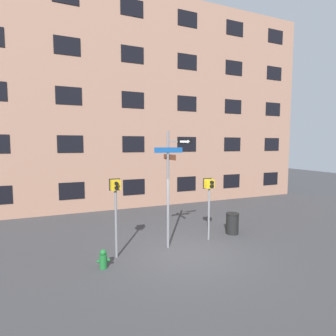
# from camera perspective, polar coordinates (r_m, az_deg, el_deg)

# --- Properties ---
(ground_plane) EXTENTS (60.00, 60.00, 0.00)m
(ground_plane) POSITION_cam_1_polar(r_m,az_deg,el_deg) (9.45, 4.08, -18.08)
(ground_plane) COLOR #38383A
(building_facade) EXTENTS (24.00, 0.63, 12.55)m
(building_facade) POSITION_cam_1_polar(r_m,az_deg,el_deg) (15.84, -7.93, 14.29)
(building_facade) COLOR #936B56
(building_facade) RESTS_ON ground_plane
(street_sign_pole) EXTENTS (1.45, 1.09, 4.19)m
(street_sign_pole) POSITION_cam_1_polar(r_m,az_deg,el_deg) (9.30, 0.47, -2.27)
(street_sign_pole) COLOR slate
(street_sign_pole) RESTS_ON ground_plane
(pedestrian_signal_left) EXTENTS (0.36, 0.40, 2.61)m
(pedestrian_signal_left) POSITION_cam_1_polar(r_m,az_deg,el_deg) (8.70, -11.33, -6.29)
(pedestrian_signal_left) COLOR slate
(pedestrian_signal_left) RESTS_ON ground_plane
(pedestrian_signal_right) EXTENTS (0.39, 0.40, 2.42)m
(pedestrian_signal_right) POSITION_cam_1_polar(r_m,az_deg,el_deg) (10.30, 8.96, -5.16)
(pedestrian_signal_right) COLOR slate
(pedestrian_signal_right) RESTS_ON ground_plane
(fire_hydrant) EXTENTS (0.38, 0.22, 0.58)m
(fire_hydrant) POSITION_cam_1_polar(r_m,az_deg,el_deg) (8.56, -13.91, -18.73)
(fire_hydrant) COLOR #196028
(fire_hydrant) RESTS_ON ground_plane
(trash_bin) EXTENTS (0.55, 0.55, 0.87)m
(trash_bin) POSITION_cam_1_polar(r_m,az_deg,el_deg) (11.52, 13.82, -11.62)
(trash_bin) COLOR black
(trash_bin) RESTS_ON ground_plane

